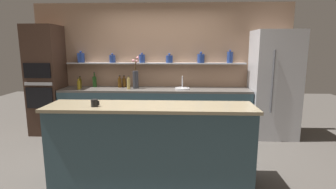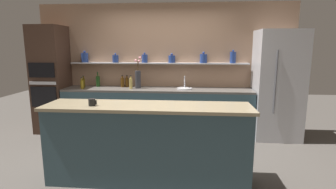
{
  "view_description": "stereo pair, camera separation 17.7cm",
  "coord_description": "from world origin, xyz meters",
  "px_view_note": "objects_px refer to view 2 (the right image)",
  "views": [
    {
      "loc": [
        0.36,
        -3.86,
        1.75
      ],
      "look_at": [
        0.18,
        0.28,
        0.98
      ],
      "focal_mm": 28.0,
      "sensor_mm": 36.0,
      "label": 1
    },
    {
      "loc": [
        0.54,
        -3.85,
        1.75
      ],
      "look_at": [
        0.18,
        0.28,
        0.98
      ],
      "focal_mm": 28.0,
      "sensor_mm": 36.0,
      "label": 2
    }
  ],
  "objects_px": {
    "refrigerator": "(277,85)",
    "coffee_mug": "(92,102)",
    "sink_fixture": "(184,88)",
    "flower_vase": "(138,78)",
    "oven_tower": "(51,80)",
    "bottle_spirit_2": "(127,82)",
    "bottle_spirit_4": "(123,82)",
    "bottle_spirit_0": "(131,83)",
    "bottle_oil_1": "(82,84)",
    "bottle_oil_5": "(84,83)",
    "bottle_wine_3": "(98,81)"
  },
  "relations": [
    {
      "from": "bottle_oil_1",
      "to": "bottle_spirit_2",
      "type": "relative_size",
      "value": 0.96
    },
    {
      "from": "flower_vase",
      "to": "sink_fixture",
      "type": "relative_size",
      "value": 2.1
    },
    {
      "from": "bottle_oil_1",
      "to": "bottle_oil_5",
      "type": "distance_m",
      "value": 0.18
    },
    {
      "from": "refrigerator",
      "to": "bottle_oil_5",
      "type": "bearing_deg",
      "value": 178.94
    },
    {
      "from": "coffee_mug",
      "to": "bottle_spirit_0",
      "type": "bearing_deg",
      "value": 88.66
    },
    {
      "from": "refrigerator",
      "to": "oven_tower",
      "type": "relative_size",
      "value": 0.95
    },
    {
      "from": "bottle_spirit_0",
      "to": "sink_fixture",
      "type": "bearing_deg",
      "value": 4.01
    },
    {
      "from": "bottle_spirit_4",
      "to": "refrigerator",
      "type": "bearing_deg",
      "value": -3.44
    },
    {
      "from": "bottle_spirit_2",
      "to": "bottle_oil_5",
      "type": "xyz_separation_m",
      "value": [
        -0.86,
        -0.15,
        0.0
      ]
    },
    {
      "from": "refrigerator",
      "to": "sink_fixture",
      "type": "distance_m",
      "value": 1.76
    },
    {
      "from": "oven_tower",
      "to": "bottle_spirit_4",
      "type": "relative_size",
      "value": 8.75
    },
    {
      "from": "bottle_spirit_2",
      "to": "bottle_spirit_4",
      "type": "relative_size",
      "value": 0.97
    },
    {
      "from": "bottle_spirit_0",
      "to": "bottle_oil_1",
      "type": "height_order",
      "value": "bottle_spirit_0"
    },
    {
      "from": "bottle_oil_5",
      "to": "coffee_mug",
      "type": "xyz_separation_m",
      "value": [
        0.95,
        -2.04,
        0.05
      ]
    },
    {
      "from": "coffee_mug",
      "to": "refrigerator",
      "type": "bearing_deg",
      "value": 34.66
    },
    {
      "from": "bottle_spirit_4",
      "to": "bottle_oil_5",
      "type": "height_order",
      "value": "bottle_spirit_4"
    },
    {
      "from": "oven_tower",
      "to": "flower_vase",
      "type": "distance_m",
      "value": 1.79
    },
    {
      "from": "bottle_spirit_4",
      "to": "bottle_spirit_2",
      "type": "bearing_deg",
      "value": 24.99
    },
    {
      "from": "oven_tower",
      "to": "coffee_mug",
      "type": "distance_m",
      "value": 2.58
    },
    {
      "from": "sink_fixture",
      "to": "bottle_oil_1",
      "type": "relative_size",
      "value": 1.31
    },
    {
      "from": "refrigerator",
      "to": "bottle_wine_3",
      "type": "xyz_separation_m",
      "value": [
        -3.55,
        0.2,
        0.01
      ]
    },
    {
      "from": "bottle_spirit_2",
      "to": "bottle_spirit_4",
      "type": "distance_m",
      "value": 0.09
    },
    {
      "from": "refrigerator",
      "to": "sink_fixture",
      "type": "height_order",
      "value": "refrigerator"
    },
    {
      "from": "refrigerator",
      "to": "bottle_spirit_4",
      "type": "bearing_deg",
      "value": 176.56
    },
    {
      "from": "refrigerator",
      "to": "bottle_spirit_0",
      "type": "xyz_separation_m",
      "value": [
        -2.81,
        -0.03,
        0.01
      ]
    },
    {
      "from": "refrigerator",
      "to": "bottle_spirit_2",
      "type": "relative_size",
      "value": 8.54
    },
    {
      "from": "flower_vase",
      "to": "bottle_wine_3",
      "type": "distance_m",
      "value": 0.88
    },
    {
      "from": "refrigerator",
      "to": "oven_tower",
      "type": "bearing_deg",
      "value": 179.53
    },
    {
      "from": "refrigerator",
      "to": "oven_tower",
      "type": "xyz_separation_m",
      "value": [
        -4.48,
        0.04,
        0.05
      ]
    },
    {
      "from": "refrigerator",
      "to": "flower_vase",
      "type": "distance_m",
      "value": 2.69
    },
    {
      "from": "bottle_spirit_2",
      "to": "bottle_wine_3",
      "type": "distance_m",
      "value": 0.61
    },
    {
      "from": "bottle_oil_1",
      "to": "bottle_spirit_4",
      "type": "relative_size",
      "value": 0.93
    },
    {
      "from": "flower_vase",
      "to": "bottle_spirit_0",
      "type": "distance_m",
      "value": 0.19
    },
    {
      "from": "refrigerator",
      "to": "coffee_mug",
      "type": "bearing_deg",
      "value": -145.34
    },
    {
      "from": "bottle_oil_1",
      "to": "bottle_spirit_2",
      "type": "distance_m",
      "value": 0.89
    },
    {
      "from": "flower_vase",
      "to": "bottle_spirit_0",
      "type": "bearing_deg",
      "value": -140.75
    },
    {
      "from": "bottle_spirit_2",
      "to": "bottle_wine_3",
      "type": "height_order",
      "value": "bottle_wine_3"
    },
    {
      "from": "bottle_oil_5",
      "to": "coffee_mug",
      "type": "distance_m",
      "value": 2.25
    },
    {
      "from": "sink_fixture",
      "to": "coffee_mug",
      "type": "relative_size",
      "value": 2.9
    },
    {
      "from": "bottle_oil_1",
      "to": "bottle_wine_3",
      "type": "distance_m",
      "value": 0.38
    },
    {
      "from": "oven_tower",
      "to": "coffee_mug",
      "type": "height_order",
      "value": "oven_tower"
    },
    {
      "from": "sink_fixture",
      "to": "bottle_spirit_4",
      "type": "distance_m",
      "value": 1.28
    },
    {
      "from": "sink_fixture",
      "to": "coffee_mug",
      "type": "xyz_separation_m",
      "value": [
        -1.1,
        -2.02,
        0.12
      ]
    },
    {
      "from": "coffee_mug",
      "to": "bottle_wine_3",
      "type": "bearing_deg",
      "value": 107.88
    },
    {
      "from": "bottle_oil_1",
      "to": "bottle_oil_5",
      "type": "height_order",
      "value": "bottle_oil_5"
    },
    {
      "from": "bottle_spirit_0",
      "to": "bottle_spirit_2",
      "type": "relative_size",
      "value": 1.1
    },
    {
      "from": "bottle_spirit_0",
      "to": "bottle_spirit_2",
      "type": "height_order",
      "value": "bottle_spirit_0"
    },
    {
      "from": "flower_vase",
      "to": "bottle_spirit_0",
      "type": "xyz_separation_m",
      "value": [
        -0.12,
        -0.1,
        -0.1
      ]
    },
    {
      "from": "bottle_spirit_0",
      "to": "bottle_spirit_4",
      "type": "height_order",
      "value": "bottle_spirit_0"
    },
    {
      "from": "sink_fixture",
      "to": "bottle_spirit_4",
      "type": "xyz_separation_m",
      "value": [
        -1.27,
        0.13,
        0.08
      ]
    }
  ]
}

